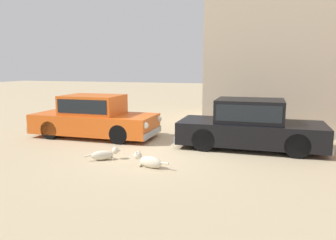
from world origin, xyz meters
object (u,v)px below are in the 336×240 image
stray_dog_tan (148,161)px  parked_sedan_second (250,124)px  stray_dog_spotted (105,154)px  parked_sedan_nearest (94,116)px

stray_dog_tan → parked_sedan_second: bearing=-117.7°
parked_sedan_second → stray_dog_spotted: size_ratio=5.35×
parked_sedan_nearest → parked_sedan_second: parked_sedan_second is taller
stray_dog_spotted → parked_sedan_nearest: bearing=90.1°
stray_dog_spotted → stray_dog_tan: size_ratio=0.81×
parked_sedan_nearest → stray_dog_spotted: parked_sedan_nearest is taller
stray_dog_spotted → stray_dog_tan: (1.30, -0.25, 0.02)m
stray_dog_spotted → stray_dog_tan: stray_dog_tan is taller
parked_sedan_nearest → stray_dog_tan: size_ratio=4.35×
parked_sedan_second → parked_sedan_nearest: bearing=179.1°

